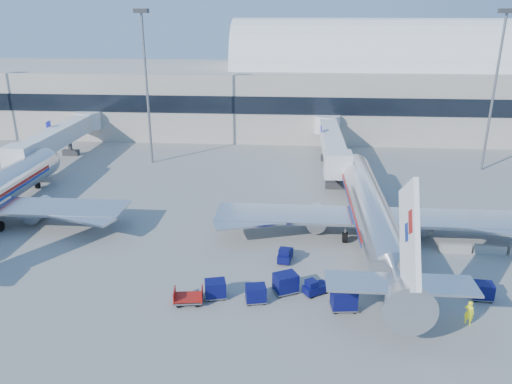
# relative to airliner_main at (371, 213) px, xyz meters

# --- Properties ---
(ground) EXTENTS (260.00, 260.00, 0.00)m
(ground) POSITION_rel_airliner_main_xyz_m (-10.00, -4.51, -2.93)
(ground) COLOR gray
(ground) RESTS_ON ground
(terminal) EXTENTS (170.00, 28.15, 21.00)m
(terminal) POSITION_rel_airliner_main_xyz_m (-23.60, 51.46, 4.60)
(terminal) COLOR #B2AA9E
(terminal) RESTS_ON ground
(airliner_main) EXTENTS (32.00, 37.26, 12.07)m
(airliner_main) POSITION_rel_airliner_main_xyz_m (0.00, 0.00, 0.00)
(airliner_main) COLOR silver
(airliner_main) RESTS_ON ground
(jetbridge_near) EXTENTS (4.40, 27.50, 6.25)m
(jetbridge_near) POSITION_rel_airliner_main_xyz_m (-2.40, 26.30, 1.00)
(jetbridge_near) COLOR silver
(jetbridge_near) RESTS_ON ground
(jetbridge_mid) EXTENTS (4.40, 27.50, 6.25)m
(jetbridge_mid) POSITION_rel_airliner_main_xyz_m (-44.40, 26.30, 1.00)
(jetbridge_mid) COLOR silver
(jetbridge_mid) RESTS_ON ground
(mast_west) EXTENTS (2.00, 1.20, 22.60)m
(mast_west) POSITION_rel_airliner_main_xyz_m (-30.00, 25.49, 11.87)
(mast_west) COLOR slate
(mast_west) RESTS_ON ground
(mast_east) EXTENTS (2.00, 1.20, 22.60)m
(mast_east) POSITION_rel_airliner_main_xyz_m (20.00, 25.49, 11.87)
(mast_east) COLOR slate
(mast_east) RESTS_ON ground
(barrier_near) EXTENTS (3.00, 0.55, 0.90)m
(barrier_near) POSITION_rel_airliner_main_xyz_m (8.00, -2.51, -2.48)
(barrier_near) COLOR #9E9E96
(barrier_near) RESTS_ON ground
(barrier_mid) EXTENTS (3.00, 0.55, 0.90)m
(barrier_mid) POSITION_rel_airliner_main_xyz_m (11.30, -2.51, -2.48)
(barrier_mid) COLOR #9E9E96
(barrier_mid) RESTS_ON ground
(tug_lead) EXTENTS (2.33, 2.03, 1.37)m
(tug_lead) POSITION_rel_airliner_main_xyz_m (-6.01, -11.20, -2.30)
(tug_lead) COLOR #090B43
(tug_lead) RESTS_ON ground
(tug_right) EXTENTS (2.55, 2.41, 1.53)m
(tug_right) POSITION_rel_airliner_main_xyz_m (1.52, -7.53, -2.23)
(tug_right) COLOR #090B43
(tug_right) RESTS_ON ground
(tug_left) EXTENTS (1.52, 2.46, 1.50)m
(tug_left) POSITION_rel_airliner_main_xyz_m (-8.63, -5.60, -2.24)
(tug_left) COLOR #090B43
(tug_left) RESTS_ON ground
(cart_train_a) EXTENTS (2.43, 2.22, 1.74)m
(cart_train_a) POSITION_rel_airliner_main_xyz_m (-8.46, -11.16, -2.00)
(cart_train_a) COLOR #090B43
(cart_train_a) RESTS_ON ground
(cart_train_b) EXTENTS (1.93, 1.62, 1.50)m
(cart_train_b) POSITION_rel_airliner_main_xyz_m (-10.85, -12.80, -2.13)
(cart_train_b) COLOR #090B43
(cart_train_b) RESTS_ON ground
(cart_train_c) EXTENTS (2.04, 1.73, 1.56)m
(cart_train_c) POSITION_rel_airliner_main_xyz_m (-14.22, -12.40, -2.10)
(cart_train_c) COLOR #090B43
(cart_train_c) RESTS_ON ground
(cart_solo_near) EXTENTS (2.22, 1.80, 1.81)m
(cart_solo_near) POSITION_rel_airliner_main_xyz_m (-3.82, -13.33, -1.96)
(cart_solo_near) COLOR #090B43
(cart_solo_near) RESTS_ON ground
(cart_solo_far) EXTENTS (1.77, 1.41, 1.48)m
(cart_solo_far) POSITION_rel_airliner_main_xyz_m (7.68, -10.96, -2.13)
(cart_solo_far) COLOR #090B43
(cart_solo_far) RESTS_ON ground
(cart_open_red) EXTENTS (2.52, 1.93, 0.62)m
(cart_open_red) POSITION_rel_airliner_main_xyz_m (-16.26, -13.39, -2.48)
(cart_open_red) COLOR slate
(cart_open_red) RESTS_ON ground
(ramp_worker) EXTENTS (0.86, 0.82, 1.98)m
(ramp_worker) POSITION_rel_airliner_main_xyz_m (5.43, -14.56, -1.94)
(ramp_worker) COLOR #D5E418
(ramp_worker) RESTS_ON ground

